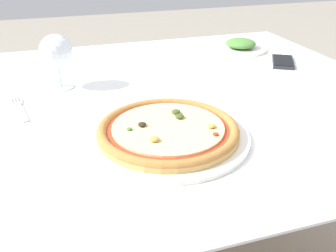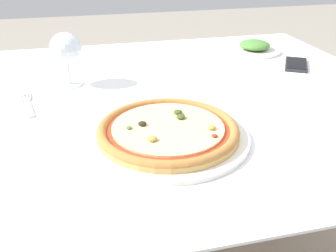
{
  "view_description": "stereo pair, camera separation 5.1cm",
  "coord_description": "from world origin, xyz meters",
  "px_view_note": "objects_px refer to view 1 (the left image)",
  "views": [
    {
      "loc": [
        -0.25,
        -0.92,
        1.12
      ],
      "look_at": [
        -0.04,
        -0.24,
        0.75
      ],
      "focal_mm": 40.0,
      "sensor_mm": 36.0,
      "label": 1
    },
    {
      "loc": [
        -0.2,
        -0.94,
        1.12
      ],
      "look_at": [
        -0.04,
        -0.24,
        0.75
      ],
      "focal_mm": 40.0,
      "sensor_mm": 36.0,
      "label": 2
    }
  ],
  "objects_px": {
    "wine_glass_far_left": "(56,52)",
    "cell_phone": "(283,62)",
    "pizza_plate": "(168,131)",
    "fork": "(20,108)",
    "side_plate": "(241,46)",
    "dining_table": "(155,119)"
  },
  "relations": [
    {
      "from": "dining_table",
      "to": "side_plate",
      "type": "bearing_deg",
      "value": 37.28
    },
    {
      "from": "pizza_plate",
      "to": "cell_phone",
      "type": "height_order",
      "value": "pizza_plate"
    },
    {
      "from": "pizza_plate",
      "to": "wine_glass_far_left",
      "type": "distance_m",
      "value": 0.44
    },
    {
      "from": "pizza_plate",
      "to": "side_plate",
      "type": "relative_size",
      "value": 1.83
    },
    {
      "from": "fork",
      "to": "side_plate",
      "type": "relative_size",
      "value": 0.87
    },
    {
      "from": "dining_table",
      "to": "fork",
      "type": "xyz_separation_m",
      "value": [
        -0.35,
        0.02,
        0.08
      ]
    },
    {
      "from": "fork",
      "to": "wine_glass_far_left",
      "type": "height_order",
      "value": "wine_glass_far_left"
    },
    {
      "from": "dining_table",
      "to": "side_plate",
      "type": "distance_m",
      "value": 0.55
    },
    {
      "from": "cell_phone",
      "to": "wine_glass_far_left",
      "type": "bearing_deg",
      "value": -179.8
    },
    {
      "from": "pizza_plate",
      "to": "side_plate",
      "type": "xyz_separation_m",
      "value": [
        0.47,
        0.57,
        0.0
      ]
    },
    {
      "from": "pizza_plate",
      "to": "side_plate",
      "type": "distance_m",
      "value": 0.74
    },
    {
      "from": "dining_table",
      "to": "side_plate",
      "type": "relative_size",
      "value": 7.14
    },
    {
      "from": "fork",
      "to": "wine_glass_far_left",
      "type": "xyz_separation_m",
      "value": [
        0.11,
        0.12,
        0.1
      ]
    },
    {
      "from": "cell_phone",
      "to": "pizza_plate",
      "type": "bearing_deg",
      "value": -144.49
    },
    {
      "from": "pizza_plate",
      "to": "dining_table",
      "type": "bearing_deg",
      "value": 81.35
    },
    {
      "from": "pizza_plate",
      "to": "fork",
      "type": "relative_size",
      "value": 2.1
    },
    {
      "from": "dining_table",
      "to": "fork",
      "type": "distance_m",
      "value": 0.36
    },
    {
      "from": "wine_glass_far_left",
      "to": "cell_phone",
      "type": "bearing_deg",
      "value": 0.2
    },
    {
      "from": "wine_glass_far_left",
      "to": "cell_phone",
      "type": "distance_m",
      "value": 0.75
    },
    {
      "from": "pizza_plate",
      "to": "fork",
      "type": "height_order",
      "value": "pizza_plate"
    },
    {
      "from": "dining_table",
      "to": "side_plate",
      "type": "height_order",
      "value": "side_plate"
    },
    {
      "from": "dining_table",
      "to": "wine_glass_far_left",
      "type": "distance_m",
      "value": 0.33
    }
  ]
}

